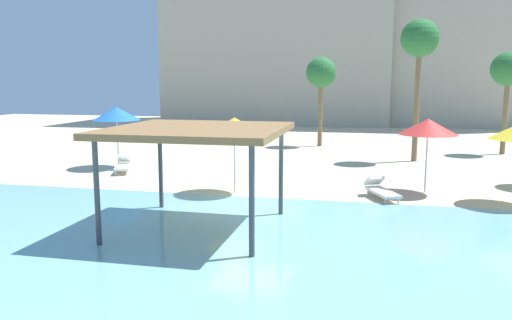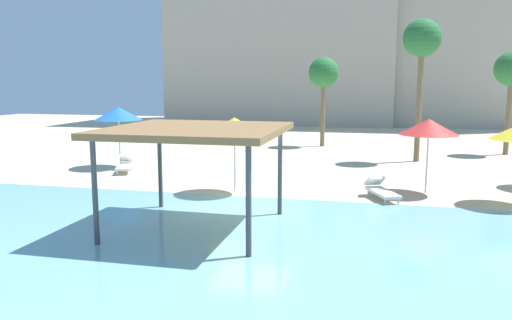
{
  "view_description": "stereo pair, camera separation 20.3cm",
  "coord_description": "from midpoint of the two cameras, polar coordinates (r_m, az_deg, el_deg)",
  "views": [
    {
      "loc": [
        3.73,
        -15.82,
        4.16
      ],
      "look_at": [
        -0.26,
        2.0,
        1.3
      ],
      "focal_mm": 35.71,
      "sensor_mm": 36.0,
      "label": 1
    },
    {
      "loc": [
        3.93,
        -15.77,
        4.16
      ],
      "look_at": [
        -0.26,
        2.0,
        1.3
      ],
      "focal_mm": 35.71,
      "sensor_mm": 36.0,
      "label": 2
    }
  ],
  "objects": [
    {
      "name": "hotel_block_1",
      "position": [
        53.88,
        21.71,
        14.95
      ],
      "size": [
        16.3,
        11.81,
        20.83
      ],
      "primitive_type": "cube",
      "color": "#B2A893",
      "rests_on": "ground"
    },
    {
      "name": "lagoon_water",
      "position": [
        11.96,
        -6.4,
        -11.4
      ],
      "size": [
        44.0,
        13.5,
        0.04
      ],
      "primitive_type": "cube",
      "color": "#7AB7C1",
      "rests_on": "ground"
    },
    {
      "name": "beach_umbrella_blue_5",
      "position": [
        25.23,
        -14.95,
        5.05
      ],
      "size": [
        2.27,
        2.27,
        2.91
      ],
      "color": "silver",
      "rests_on": "ground"
    },
    {
      "name": "shade_pavilion",
      "position": [
        14.09,
        -6.32,
        3.04
      ],
      "size": [
        4.67,
        4.67,
        2.9
      ],
      "color": "#42474C",
      "rests_on": "ground"
    },
    {
      "name": "lounge_chair_2",
      "position": [
        24.16,
        -14.23,
        -0.5
      ],
      "size": [
        1.22,
        1.99,
        0.74
      ],
      "rotation": [
        0.0,
        0.0,
        -1.21
      ],
      "color": "white",
      "rests_on": "ground"
    },
    {
      "name": "palm_tree_1",
      "position": [
        32.0,
        26.89,
        8.88
      ],
      "size": [
        1.9,
        1.9,
        5.75
      ],
      "color": "brown",
      "rests_on": "ground"
    },
    {
      "name": "hotel_block_0",
      "position": [
        52.42,
        3.21,
        15.15
      ],
      "size": [
        21.55,
        10.24,
        19.76
      ],
      "primitive_type": "cube",
      "color": "#B2A893",
      "rests_on": "ground"
    },
    {
      "name": "beach_umbrella_red_3",
      "position": [
        19.78,
        19.07,
        3.52
      ],
      "size": [
        2.15,
        2.15,
        2.77
      ],
      "color": "silver",
      "rests_on": "ground"
    },
    {
      "name": "ground_plane",
      "position": [
        16.78,
        -0.35,
        -5.45
      ],
      "size": [
        80.0,
        80.0,
        0.0
      ],
      "primitive_type": "plane",
      "color": "beige"
    },
    {
      "name": "beach_umbrella_yellow_0",
      "position": [
        18.68,
        -2.11,
        3.86
      ],
      "size": [
        2.18,
        2.18,
        2.82
      ],
      "color": "silver",
      "rests_on": "ground"
    },
    {
      "name": "palm_tree_2",
      "position": [
        32.67,
        7.76,
        9.51
      ],
      "size": [
        1.9,
        1.9,
        5.62
      ],
      "color": "brown",
      "rests_on": "ground"
    },
    {
      "name": "palm_tree_0",
      "position": [
        27.51,
        18.3,
        12.42
      ],
      "size": [
        1.9,
        1.9,
        7.22
      ],
      "color": "brown",
      "rests_on": "ground"
    },
    {
      "name": "lounge_chair_0",
      "position": [
        18.59,
        14.11,
        -3.26
      ],
      "size": [
        1.31,
        1.98,
        0.74
      ],
      "rotation": [
        0.0,
        0.0,
        -1.16
      ],
      "color": "white",
      "rests_on": "ground"
    }
  ]
}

